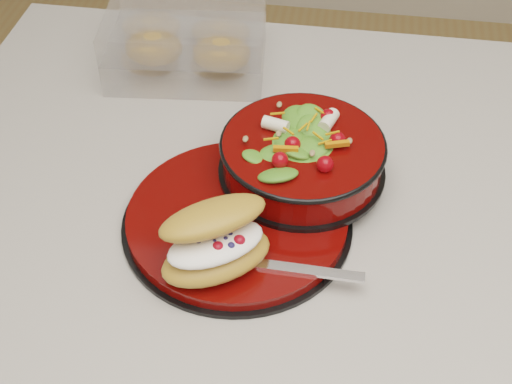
# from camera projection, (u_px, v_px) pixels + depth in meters

# --- Properties ---
(island_counter) EXTENTS (1.24, 0.74, 0.90)m
(island_counter) POSITION_uv_depth(u_px,v_px,m) (351.00, 372.00, 1.23)
(island_counter) COLOR silver
(island_counter) RESTS_ON ground
(dinner_plate) EXTENTS (0.28, 0.28, 0.02)m
(dinner_plate) POSITION_uv_depth(u_px,v_px,m) (238.00, 220.00, 0.86)
(dinner_plate) COLOR black
(dinner_plate) RESTS_ON island_counter
(salad_bowl) EXTENTS (0.21, 0.21, 0.09)m
(salad_bowl) POSITION_uv_depth(u_px,v_px,m) (303.00, 152.00, 0.88)
(salad_bowl) COLOR black
(salad_bowl) RESTS_ON dinner_plate
(croissant) EXTENTS (0.14, 0.14, 0.08)m
(croissant) POSITION_uv_depth(u_px,v_px,m) (217.00, 241.00, 0.77)
(croissant) COLOR #BB8639
(croissant) RESTS_ON dinner_plate
(fork) EXTENTS (0.18, 0.02, 0.00)m
(fork) POSITION_uv_depth(u_px,v_px,m) (278.00, 266.00, 0.79)
(fork) COLOR silver
(fork) RESTS_ON dinner_plate
(pastry_box) EXTENTS (0.25, 0.19, 0.09)m
(pastry_box) POSITION_uv_depth(u_px,v_px,m) (187.00, 42.00, 1.07)
(pastry_box) COLOR white
(pastry_box) RESTS_ON island_counter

